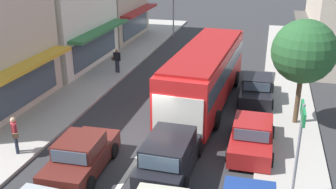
{
  "coord_description": "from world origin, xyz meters",
  "views": [
    {
      "loc": [
        4.88,
        -15.12,
        8.51
      ],
      "look_at": [
        0.16,
        2.93,
        1.2
      ],
      "focal_mm": 42.0,
      "sensor_mm": 36.0,
      "label": 1
    }
  ],
  "objects_px": {
    "pedestrian_browsing_midblock": "(117,59)",
    "sedan_adjacent_lane_lead": "(81,156)",
    "pedestrian_with_handbag_near": "(15,133)",
    "wagon_behind_bus_near": "(170,154)",
    "directional_road_sign": "(301,130)",
    "parked_sedan_kerb_second": "(252,136)",
    "street_tree_right": "(304,52)",
    "parked_sedan_kerb_third": "(257,89)",
    "city_bus": "(206,72)",
    "traffic_light_downstreet": "(174,6)"
  },
  "relations": [
    {
      "from": "wagon_behind_bus_near",
      "to": "traffic_light_downstreet",
      "type": "xyz_separation_m",
      "value": [
        -5.53,
        22.83,
        2.11
      ]
    },
    {
      "from": "street_tree_right",
      "to": "wagon_behind_bus_near",
      "type": "bearing_deg",
      "value": -130.88
    },
    {
      "from": "sedan_adjacent_lane_lead",
      "to": "pedestrian_with_handbag_near",
      "type": "bearing_deg",
      "value": 173.02
    },
    {
      "from": "parked_sedan_kerb_third",
      "to": "pedestrian_browsing_midblock",
      "type": "height_order",
      "value": "pedestrian_browsing_midblock"
    },
    {
      "from": "parked_sedan_kerb_second",
      "to": "street_tree_right",
      "type": "bearing_deg",
      "value": 58.26
    },
    {
      "from": "city_bus",
      "to": "traffic_light_downstreet",
      "type": "xyz_separation_m",
      "value": [
        -5.67,
        15.63,
        0.97
      ]
    },
    {
      "from": "parked_sedan_kerb_third",
      "to": "street_tree_right",
      "type": "distance_m",
      "value": 4.57
    },
    {
      "from": "city_bus",
      "to": "street_tree_right",
      "type": "distance_m",
      "value": 5.36
    },
    {
      "from": "street_tree_right",
      "to": "pedestrian_browsing_midblock",
      "type": "bearing_deg",
      "value": 155.89
    },
    {
      "from": "traffic_light_downstreet",
      "to": "city_bus",
      "type": "bearing_deg",
      "value": -70.07
    },
    {
      "from": "sedan_adjacent_lane_lead",
      "to": "directional_road_sign",
      "type": "bearing_deg",
      "value": 2.0
    },
    {
      "from": "parked_sedan_kerb_third",
      "to": "city_bus",
      "type": "bearing_deg",
      "value": -156.13
    },
    {
      "from": "wagon_behind_bus_near",
      "to": "traffic_light_downstreet",
      "type": "relative_size",
      "value": 1.08
    },
    {
      "from": "sedan_adjacent_lane_lead",
      "to": "traffic_light_downstreet",
      "type": "relative_size",
      "value": 1.01
    },
    {
      "from": "city_bus",
      "to": "parked_sedan_kerb_second",
      "type": "relative_size",
      "value": 2.61
    },
    {
      "from": "directional_road_sign",
      "to": "pedestrian_browsing_midblock",
      "type": "height_order",
      "value": "directional_road_sign"
    },
    {
      "from": "pedestrian_with_handbag_near",
      "to": "traffic_light_downstreet",
      "type": "bearing_deg",
      "value": 87.48
    },
    {
      "from": "wagon_behind_bus_near",
      "to": "street_tree_right",
      "type": "xyz_separation_m",
      "value": [
        4.94,
        5.7,
        2.97
      ]
    },
    {
      "from": "wagon_behind_bus_near",
      "to": "sedan_adjacent_lane_lead",
      "type": "bearing_deg",
      "value": -165.46
    },
    {
      "from": "city_bus",
      "to": "sedan_adjacent_lane_lead",
      "type": "xyz_separation_m",
      "value": [
        -3.51,
        -8.08,
        -1.22
      ]
    },
    {
      "from": "sedan_adjacent_lane_lead",
      "to": "city_bus",
      "type": "bearing_deg",
      "value": 66.55
    },
    {
      "from": "street_tree_right",
      "to": "traffic_light_downstreet",
      "type": "bearing_deg",
      "value": 121.44
    },
    {
      "from": "traffic_light_downstreet",
      "to": "pedestrian_browsing_midblock",
      "type": "relative_size",
      "value": 2.58
    },
    {
      "from": "traffic_light_downstreet",
      "to": "parked_sedan_kerb_third",
      "type": "bearing_deg",
      "value": -59.63
    },
    {
      "from": "parked_sedan_kerb_third",
      "to": "directional_road_sign",
      "type": "bearing_deg",
      "value": -79.32
    },
    {
      "from": "parked_sedan_kerb_second",
      "to": "directional_road_sign",
      "type": "xyz_separation_m",
      "value": [
        1.62,
        -3.14,
        2.01
      ]
    },
    {
      "from": "wagon_behind_bus_near",
      "to": "street_tree_right",
      "type": "distance_m",
      "value": 8.11
    },
    {
      "from": "parked_sedan_kerb_second",
      "to": "street_tree_right",
      "type": "height_order",
      "value": "street_tree_right"
    },
    {
      "from": "city_bus",
      "to": "pedestrian_with_handbag_near",
      "type": "bearing_deg",
      "value": -131.03
    },
    {
      "from": "wagon_behind_bus_near",
      "to": "parked_sedan_kerb_third",
      "type": "bearing_deg",
      "value": 71.0
    },
    {
      "from": "sedan_adjacent_lane_lead",
      "to": "parked_sedan_kerb_third",
      "type": "relative_size",
      "value": 1.01
    },
    {
      "from": "city_bus",
      "to": "pedestrian_with_handbag_near",
      "type": "xyz_separation_m",
      "value": [
        -6.69,
        -7.69,
        -0.81
      ]
    },
    {
      "from": "wagon_behind_bus_near",
      "to": "directional_road_sign",
      "type": "relative_size",
      "value": 1.26
    },
    {
      "from": "wagon_behind_bus_near",
      "to": "pedestrian_with_handbag_near",
      "type": "relative_size",
      "value": 2.78
    },
    {
      "from": "parked_sedan_kerb_third",
      "to": "pedestrian_with_handbag_near",
      "type": "xyz_separation_m",
      "value": [
        -9.47,
        -8.92,
        0.4
      ]
    },
    {
      "from": "sedan_adjacent_lane_lead",
      "to": "directional_road_sign",
      "type": "relative_size",
      "value": 1.18
    },
    {
      "from": "traffic_light_downstreet",
      "to": "directional_road_sign",
      "type": "xyz_separation_m",
      "value": [
        10.14,
        -23.43,
        -0.18
      ]
    },
    {
      "from": "sedan_adjacent_lane_lead",
      "to": "parked_sedan_kerb_second",
      "type": "height_order",
      "value": "same"
    },
    {
      "from": "traffic_light_downstreet",
      "to": "pedestrian_with_handbag_near",
      "type": "relative_size",
      "value": 2.58
    },
    {
      "from": "directional_road_sign",
      "to": "parked_sedan_kerb_third",
      "type": "bearing_deg",
      "value": 100.68
    },
    {
      "from": "city_bus",
      "to": "parked_sedan_kerb_second",
      "type": "distance_m",
      "value": 5.6
    },
    {
      "from": "sedan_adjacent_lane_lead",
      "to": "directional_road_sign",
      "type": "distance_m",
      "value": 8.24
    },
    {
      "from": "pedestrian_with_handbag_near",
      "to": "pedestrian_browsing_midblock",
      "type": "xyz_separation_m",
      "value": [
        0.06,
        11.31,
        0.0
      ]
    },
    {
      "from": "wagon_behind_bus_near",
      "to": "parked_sedan_kerb_third",
      "type": "height_order",
      "value": "wagon_behind_bus_near"
    },
    {
      "from": "wagon_behind_bus_near",
      "to": "parked_sedan_kerb_second",
      "type": "height_order",
      "value": "wagon_behind_bus_near"
    },
    {
      "from": "city_bus",
      "to": "parked_sedan_kerb_third",
      "type": "xyz_separation_m",
      "value": [
        2.77,
        1.23,
        -1.22
      ]
    },
    {
      "from": "pedestrian_browsing_midblock",
      "to": "sedan_adjacent_lane_lead",
      "type": "bearing_deg",
      "value": -75.02
    },
    {
      "from": "directional_road_sign",
      "to": "sedan_adjacent_lane_lead",
      "type": "bearing_deg",
      "value": -178.0
    },
    {
      "from": "parked_sedan_kerb_third",
      "to": "directional_road_sign",
      "type": "relative_size",
      "value": 1.17
    },
    {
      "from": "wagon_behind_bus_near",
      "to": "pedestrian_browsing_midblock",
      "type": "relative_size",
      "value": 2.78
    }
  ]
}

